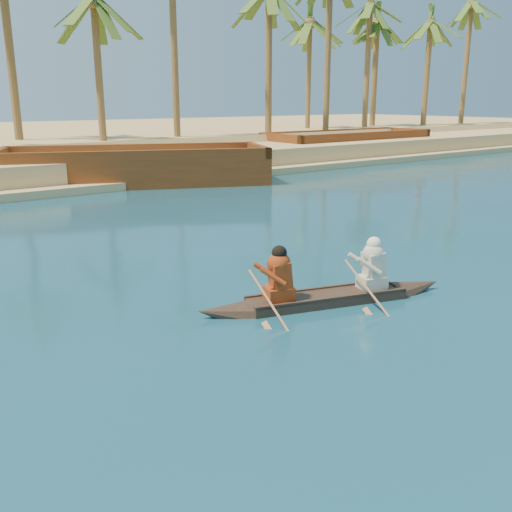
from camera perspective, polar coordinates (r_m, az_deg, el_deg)
canoe at (r=11.76m, az=7.08°, el=-3.34°), size 5.42×2.31×1.50m
barge_mid at (r=28.82m, az=-11.91°, el=8.52°), size 13.29×8.91×2.11m
barge_right at (r=42.35m, az=9.22°, el=10.80°), size 13.00×4.38×2.16m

